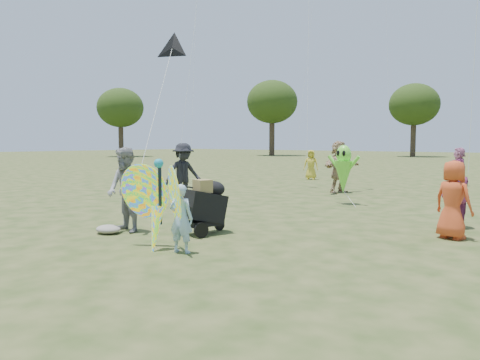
% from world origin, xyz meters
% --- Properties ---
extents(ground, '(160.00, 160.00, 0.00)m').
position_xyz_m(ground, '(0.00, 0.00, 0.00)').
color(ground, '#51592B').
rests_on(ground, ground).
extents(child_girl, '(0.48, 0.39, 1.14)m').
position_xyz_m(child_girl, '(-0.12, -0.15, 0.57)').
color(child_girl, '#94BBD1').
rests_on(child_girl, ground).
extents(adult_man, '(0.91, 0.74, 1.73)m').
position_xyz_m(adult_man, '(-2.28, 0.39, 0.87)').
color(adult_man, gray).
rests_on(adult_man, ground).
extents(grey_bag, '(0.54, 0.44, 0.17)m').
position_xyz_m(grey_bag, '(-2.44, 0.07, 0.09)').
color(grey_bag, gray).
rests_on(grey_bag, ground).
extents(crowd_a, '(0.83, 0.66, 1.49)m').
position_xyz_m(crowd_a, '(3.06, 3.86, 0.74)').
color(crowd_a, '#CF4821').
rests_on(crowd_a, ground).
extents(crowd_b, '(1.00, 1.31, 1.79)m').
position_xyz_m(crowd_b, '(-4.63, 4.28, 0.90)').
color(crowd_b, black).
rests_on(crowd_b, ground).
extents(crowd_d, '(0.93, 1.81, 1.87)m').
position_xyz_m(crowd_d, '(-2.34, 9.78, 0.94)').
color(crowd_d, tan).
rests_on(crowd_d, ground).
extents(crowd_e, '(0.67, 0.80, 1.47)m').
position_xyz_m(crowd_e, '(2.77, 5.12, 0.73)').
color(crowd_e, '#782855').
rests_on(crowd_e, ground).
extents(crowd_g, '(0.82, 0.69, 1.44)m').
position_xyz_m(crowd_g, '(-6.14, 14.32, 0.72)').
color(crowd_g, gold).
rests_on(crowd_g, ground).
extents(crowd_j, '(0.76, 1.55, 1.60)m').
position_xyz_m(crowd_j, '(0.33, 15.29, 0.80)').
color(crowd_j, '#BC6B95').
rests_on(crowd_j, ground).
extents(jogging_stroller, '(0.70, 1.12, 1.09)m').
position_xyz_m(jogging_stroller, '(-0.91, 1.30, 0.61)').
color(jogging_stroller, black).
rests_on(jogging_stroller, ground).
extents(butterfly_kite, '(1.74, 0.75, 1.75)m').
position_xyz_m(butterfly_kite, '(-0.60, -0.22, 0.78)').
color(butterfly_kite, '#F92748').
rests_on(butterfly_kite, ground).
extents(delta_kite_rig, '(1.37, 2.02, 3.03)m').
position_xyz_m(delta_kite_rig, '(-2.78, 2.17, 3.99)').
color(delta_kite_rig, black).
rests_on(delta_kite_rig, ground).
extents(alien_kite, '(1.12, 0.69, 1.74)m').
position_xyz_m(alien_kite, '(-0.80, 7.07, 0.97)').
color(alien_kite, '#6DEE38').
rests_on(alien_kite, ground).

